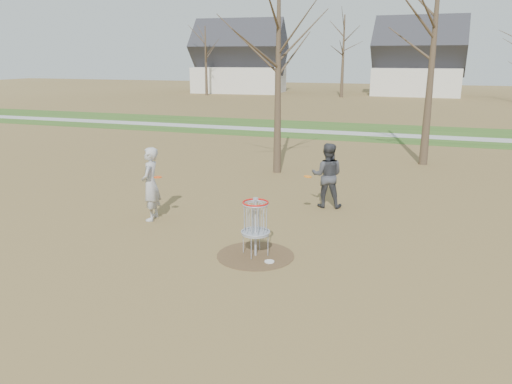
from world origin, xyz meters
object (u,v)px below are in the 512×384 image
(disc_golf_basket, at_px, (256,218))
(player_throwing, at_px, (327,175))
(disc_grounded, at_px, (269,262))
(player_standing, at_px, (151,184))

(disc_golf_basket, bearing_deg, player_throwing, 80.03)
(disc_grounded, bearing_deg, player_throwing, 85.66)
(player_throwing, bearing_deg, disc_grounded, 78.74)
(player_standing, xyz_separation_m, player_throwing, (4.41, 2.84, -0.05))
(player_standing, xyz_separation_m, disc_golf_basket, (3.63, -1.59, -0.12))
(player_throwing, bearing_deg, player_standing, 25.82)
(disc_golf_basket, bearing_deg, disc_grounded, -32.92)
(player_standing, relative_size, player_throwing, 1.05)
(player_standing, xyz_separation_m, disc_grounded, (4.06, -1.87, -1.01))
(player_throwing, distance_m, disc_golf_basket, 4.50)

